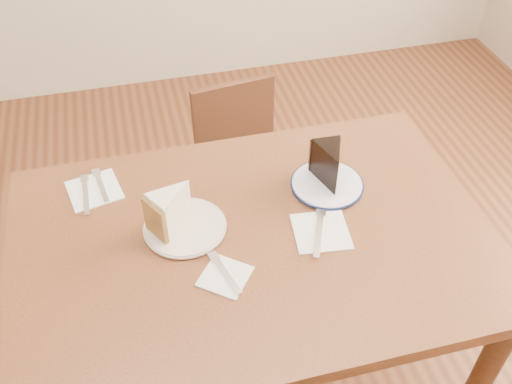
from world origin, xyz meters
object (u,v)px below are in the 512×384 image
Objects in this scene: plate_navy at (327,185)px; carrot_cake at (174,209)px; chocolate_cake at (330,168)px; chair_far at (246,174)px; table at (253,262)px; plate_cream at (185,227)px.

carrot_cake is at bearing -173.35° from plate_navy.
plate_navy is 1.77× the size of carrot_cake.
chocolate_cake is (0.43, 0.05, -0.00)m from carrot_cake.
carrot_cake is (-0.30, -0.54, 0.41)m from chair_far.
carrot_cake is 0.97× the size of chocolate_cake.
carrot_cake is (-0.42, -0.05, 0.06)m from plate_navy.
plate_navy is at bearing 28.06° from table.
plate_navy is 0.06m from chocolate_cake.
table is at bearing 35.26° from carrot_cake.
plate_navy is (0.40, 0.06, 0.00)m from plate_cream.
plate_cream is at bearing -171.01° from plate_navy.
plate_navy reaches higher than table.
plate_navy is at bearing 95.52° from chair_far.
plate_cream is 0.06m from carrot_cake.
chair_far is 0.61m from plate_navy.
plate_cream is at bearing 23.87° from carrot_cake.
chocolate_cake is at bearing 9.25° from plate_cream.
table is at bearing -151.94° from plate_navy.
plate_navy is 1.71× the size of chocolate_cake.
table is 1.64× the size of chair_far.
chocolate_cake reaches higher than plate_cream.
table is 11.16× the size of carrot_cake.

